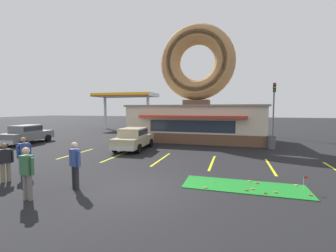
# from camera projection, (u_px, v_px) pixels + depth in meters

# --- Properties ---
(ground_plane) EXTENTS (160.00, 160.00, 0.00)m
(ground_plane) POSITION_uv_depth(u_px,v_px,m) (137.00, 189.00, 8.42)
(ground_plane) COLOR black
(donut_shop_building) EXTENTS (12.30, 6.75, 10.96)m
(donut_shop_building) POSITION_uv_depth(u_px,v_px,m) (197.00, 101.00, 21.48)
(donut_shop_building) COLOR brown
(donut_shop_building) RESTS_ON ground
(putting_mat) EXTENTS (4.59, 1.58, 0.03)m
(putting_mat) POSITION_uv_depth(u_px,v_px,m) (244.00, 186.00, 8.63)
(putting_mat) COLOR #197523
(putting_mat) RESTS_ON ground
(mini_donut_near_left) EXTENTS (0.13, 0.13, 0.04)m
(mini_donut_near_left) POSITION_uv_depth(u_px,v_px,m) (276.00, 192.00, 7.95)
(mini_donut_near_left) COLOR #A5724C
(mini_donut_near_left) RESTS_ON putting_mat
(mini_donut_near_right) EXTENTS (0.13, 0.13, 0.04)m
(mini_donut_near_right) POSITION_uv_depth(u_px,v_px,m) (205.00, 187.00, 8.43)
(mini_donut_near_right) COLOR #D17F47
(mini_donut_near_right) RESTS_ON putting_mat
(mini_donut_mid_left) EXTENTS (0.13, 0.13, 0.04)m
(mini_donut_mid_left) POSITION_uv_depth(u_px,v_px,m) (246.00, 190.00, 8.17)
(mini_donut_mid_left) COLOR brown
(mini_donut_mid_left) RESTS_ON putting_mat
(mini_donut_mid_centre) EXTENTS (0.13, 0.13, 0.04)m
(mini_donut_mid_centre) POSITION_uv_depth(u_px,v_px,m) (296.00, 185.00, 8.70)
(mini_donut_mid_centre) COLOR #E5C666
(mini_donut_mid_centre) RESTS_ON putting_mat
(mini_donut_mid_right) EXTENTS (0.13, 0.13, 0.04)m
(mini_donut_mid_right) POSITION_uv_depth(u_px,v_px,m) (253.00, 189.00, 8.29)
(mini_donut_mid_right) COLOR #D17F47
(mini_donut_mid_right) RESTS_ON putting_mat
(mini_donut_far_left) EXTENTS (0.13, 0.13, 0.04)m
(mini_donut_far_left) POSITION_uv_depth(u_px,v_px,m) (249.00, 181.00, 9.18)
(mini_donut_far_left) COLOR #E5C666
(mini_donut_far_left) RESTS_ON putting_mat
(mini_donut_far_centre) EXTENTS (0.13, 0.13, 0.04)m
(mini_donut_far_centre) POSITION_uv_depth(u_px,v_px,m) (265.00, 193.00, 7.89)
(mini_donut_far_centre) COLOR brown
(mini_donut_far_centre) RESTS_ON putting_mat
(mini_donut_far_right) EXTENTS (0.13, 0.13, 0.04)m
(mini_donut_far_right) POSITION_uv_depth(u_px,v_px,m) (310.00, 195.00, 7.68)
(mini_donut_far_right) COLOR brown
(mini_donut_far_right) RESTS_ON putting_mat
(mini_donut_extra) EXTENTS (0.13, 0.13, 0.04)m
(mini_donut_extra) POSITION_uv_depth(u_px,v_px,m) (257.00, 183.00, 8.93)
(mini_donut_extra) COLOR brown
(mini_donut_extra) RESTS_ON putting_mat
(golf_ball) EXTENTS (0.04, 0.04, 0.04)m
(golf_ball) POSITION_uv_depth(u_px,v_px,m) (212.00, 181.00, 9.12)
(golf_ball) COLOR white
(golf_ball) RESTS_ON putting_mat
(putting_flag_pin) EXTENTS (0.13, 0.01, 0.55)m
(putting_flag_pin) POSITION_uv_depth(u_px,v_px,m) (305.00, 180.00, 8.10)
(putting_flag_pin) COLOR silver
(putting_flag_pin) RESTS_ON putting_mat
(car_champagne) EXTENTS (2.21, 4.66, 1.60)m
(car_champagne) POSITION_uv_depth(u_px,v_px,m) (134.00, 138.00, 16.58)
(car_champagne) COLOR #BCAD89
(car_champagne) RESTS_ON ground
(car_grey) EXTENTS (2.22, 4.67, 1.60)m
(car_grey) POSITION_uv_depth(u_px,v_px,m) (27.00, 133.00, 19.51)
(car_grey) COLOR slate
(car_grey) RESTS_ON ground
(pedestrian_blue_sweater_man) EXTENTS (0.60, 0.26, 1.75)m
(pedestrian_blue_sweater_man) POSITION_uv_depth(u_px,v_px,m) (27.00, 171.00, 7.31)
(pedestrian_blue_sweater_man) COLOR slate
(pedestrian_blue_sweater_man) RESTS_ON ground
(pedestrian_hooded_kid) EXTENTS (0.40, 0.52, 1.59)m
(pedestrian_hooded_kid) POSITION_uv_depth(u_px,v_px,m) (5.00, 161.00, 9.17)
(pedestrian_hooded_kid) COLOR #7F7056
(pedestrian_hooded_kid) RESTS_ON ground
(pedestrian_leather_jacket_man) EXTENTS (0.34, 0.57, 1.75)m
(pedestrian_leather_jacket_man) POSITION_uv_depth(u_px,v_px,m) (24.00, 155.00, 9.92)
(pedestrian_leather_jacket_man) COLOR #232328
(pedestrian_leather_jacket_man) RESTS_ON ground
(pedestrian_clipboard_woman) EXTENTS (0.56, 0.36, 1.77)m
(pedestrian_clipboard_woman) POSITION_uv_depth(u_px,v_px,m) (75.00, 163.00, 8.35)
(pedestrian_clipboard_woman) COLOR #232328
(pedestrian_clipboard_woman) RESTS_ON ground
(trash_bin) EXTENTS (0.57, 0.57, 0.97)m
(trash_bin) POSITION_uv_depth(u_px,v_px,m) (272.00, 142.00, 16.94)
(trash_bin) COLOR #51565B
(trash_bin) RESTS_ON ground
(traffic_light_pole) EXTENTS (0.28, 0.47, 5.80)m
(traffic_light_pole) POSITION_uv_depth(u_px,v_px,m) (274.00, 102.00, 23.90)
(traffic_light_pole) COLOR #595B60
(traffic_light_pole) RESTS_ON ground
(gas_station_canopy) EXTENTS (9.00, 4.46, 5.30)m
(gas_station_canopy) POSITION_uv_depth(u_px,v_px,m) (126.00, 96.00, 33.09)
(gas_station_canopy) COLOR silver
(gas_station_canopy) RESTS_ON ground
(parking_stripe_far_left) EXTENTS (0.12, 3.60, 0.01)m
(parking_stripe_far_left) POSITION_uv_depth(u_px,v_px,m) (76.00, 154.00, 15.08)
(parking_stripe_far_left) COLOR yellow
(parking_stripe_far_left) RESTS_ON ground
(parking_stripe_left) EXTENTS (0.12, 3.60, 0.01)m
(parking_stripe_left) POSITION_uv_depth(u_px,v_px,m) (116.00, 156.00, 14.23)
(parking_stripe_left) COLOR yellow
(parking_stripe_left) RESTS_ON ground
(parking_stripe_mid_left) EXTENTS (0.12, 3.60, 0.01)m
(parking_stripe_mid_left) POSITION_uv_depth(u_px,v_px,m) (161.00, 159.00, 13.39)
(parking_stripe_mid_left) COLOR yellow
(parking_stripe_mid_left) RESTS_ON ground
(parking_stripe_centre) EXTENTS (0.12, 3.60, 0.01)m
(parking_stripe_centre) POSITION_uv_depth(u_px,v_px,m) (212.00, 163.00, 12.55)
(parking_stripe_centre) COLOR yellow
(parking_stripe_centre) RESTS_ON ground
(parking_stripe_mid_right) EXTENTS (0.12, 3.60, 0.01)m
(parking_stripe_mid_right) POSITION_uv_depth(u_px,v_px,m) (270.00, 166.00, 11.71)
(parking_stripe_mid_right) COLOR yellow
(parking_stripe_mid_right) RESTS_ON ground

